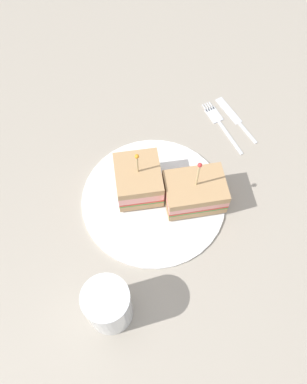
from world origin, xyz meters
TOP-DOWN VIEW (x-y plane):
  - ground_plane at (0.00, 0.00)cm, footprint 115.69×115.69cm
  - plate at (0.00, 0.00)cm, footprint 24.38×24.38cm
  - sandwich_half_front at (-1.98, -2.35)cm, footprint 8.68×7.95cm
  - sandwich_half_back at (0.69, 6.68)cm, footprint 7.70×10.30cm
  - drink_glass at (18.26, -7.58)cm, footprint 6.59×6.59cm
  - fork at (-15.74, 13.52)cm, footprint 12.68×6.07cm
  - knife at (-16.56, 16.65)cm, footprint 11.54×6.37cm

SIDE VIEW (x-z plane):
  - ground_plane at x=0.00cm, z-range -2.00..0.00cm
  - fork at x=-15.74cm, z-range 0.00..0.35cm
  - knife at x=-16.56cm, z-range 0.00..0.35cm
  - plate at x=0.00cm, z-range 0.00..0.97cm
  - sandwich_half_back at x=0.69cm, z-range -2.04..9.05cm
  - sandwich_half_front at x=-1.98cm, z-range -1.34..8.92cm
  - drink_glass at x=18.26cm, z-range -0.33..8.91cm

